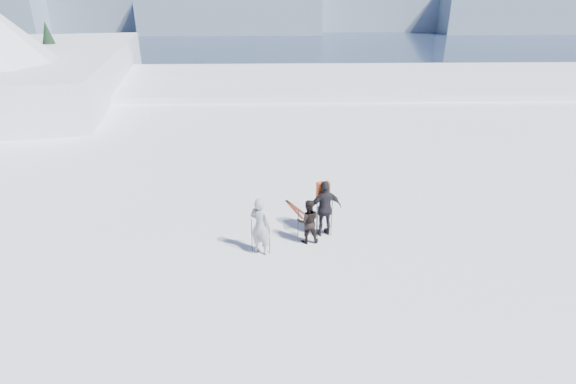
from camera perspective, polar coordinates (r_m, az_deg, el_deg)
The scene contains 9 objects.
lake_basin at distance 43.44m, azimuth 2.11°, elevation 5.25°, with size 820.00×820.00×71.62m.
far_mountain_range at distance 467.08m, azimuth 2.36°, elevation 22.62°, with size 770.00×110.00×53.00m.
near_ridge at distance 48.05m, azimuth -31.55°, elevation 7.30°, with size 31.37×35.68×25.62m.
skier_grey at distance 14.20m, azimuth -3.52°, elevation -4.29°, with size 0.71×0.46×1.94m, color #9DA2AB.
skier_dark at distance 14.86m, azimuth 2.54°, elevation -3.75°, with size 0.75×0.58×1.54m, color black.
skier_pack at distance 15.23m, azimuth 4.73°, elevation -2.10°, with size 1.17×0.49×1.99m, color black.
backpack at distance 14.91m, azimuth 4.56°, elevation 2.85°, with size 0.43×0.24×0.64m, color #D44813.
ski_poles at distance 14.80m, azimuth 1.46°, elevation -4.41°, with size 2.69×1.13×1.36m.
skis_loose at distance 17.33m, azimuth 1.02°, elevation -2.18°, with size 0.91×1.63×0.03m.
Camera 1 is at (-2.89, -10.92, 7.79)m, focal length 28.00 mm.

